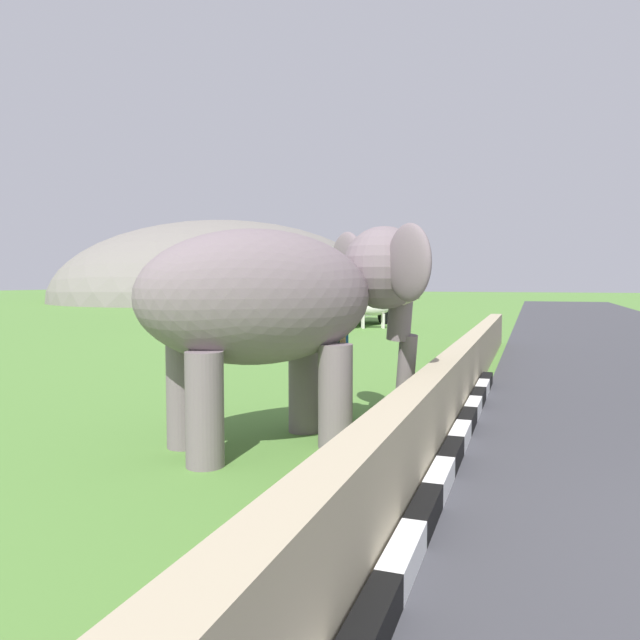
% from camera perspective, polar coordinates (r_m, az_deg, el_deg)
% --- Properties ---
extents(striped_curb, '(16.20, 0.20, 0.24)m').
position_cam_1_polar(striped_curb, '(5.08, 8.95, -19.48)').
color(striped_curb, white).
rests_on(striped_curb, ground_plane).
extents(barrier_parapet, '(28.00, 0.36, 1.00)m').
position_cam_1_polar(barrier_parapet, '(7.22, 10.10, -9.26)').
color(barrier_parapet, tan).
rests_on(barrier_parapet, ground_plane).
extents(elephant, '(3.87, 3.80, 2.88)m').
position_cam_1_polar(elephant, '(7.71, -3.29, 1.91)').
color(elephant, slate).
rests_on(elephant, ground_plane).
extents(person_handler, '(0.54, 0.50, 1.66)m').
position_cam_1_polar(person_handler, '(9.03, 1.48, -3.83)').
color(person_handler, navy).
rests_on(person_handler, ground_plane).
extents(bus_white, '(9.21, 4.28, 3.50)m').
position_cam_1_polar(bus_white, '(27.34, 1.47, 3.69)').
color(bus_white, silver).
rests_on(bus_white, ground_plane).
extents(cow_near, '(1.14, 1.90, 1.23)m').
position_cam_1_polar(cow_near, '(26.73, 4.96, 1.08)').
color(cow_near, beige).
rests_on(cow_near, ground_plane).
extents(hill_east, '(42.43, 33.95, 17.24)m').
position_cam_1_polar(hill_east, '(67.86, -8.34, 1.94)').
color(hill_east, slate).
rests_on(hill_east, ground_plane).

